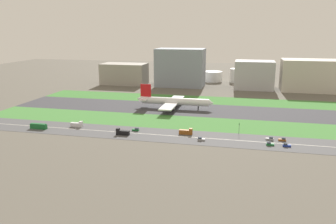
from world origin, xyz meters
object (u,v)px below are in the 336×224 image
(fuel_tank_west, at_px, (213,76))
(fuel_tank_centre, at_px, (237,75))
(terminal_building, at_px, (124,74))
(cargo_warehouse, at_px, (310,75))
(truck_1, at_px, (186,132))
(airliner, at_px, (173,101))
(truck_0, at_px, (77,125))
(car_1, at_px, (286,145))
(traffic_light, at_px, (239,128))
(office_tower, at_px, (254,75))
(car_5, at_px, (283,140))
(car_4, at_px, (201,139))
(car_3, at_px, (270,144))
(truck_2, at_px, (122,132))
(car_0, at_px, (270,139))
(hangar_building, at_px, (180,68))
(car_2, at_px, (136,130))
(bus_0, at_px, (39,126))

(fuel_tank_west, distance_m, fuel_tank_centre, 30.60)
(terminal_building, distance_m, cargo_warehouse, 207.98)
(truck_1, bearing_deg, airliner, 108.88)
(truck_0, relative_size, terminal_building, 0.16)
(car_1, height_order, fuel_tank_west, fuel_tank_west)
(airliner, distance_m, traffic_light, 81.84)
(office_tower, bearing_deg, car_1, -85.31)
(truck_0, xyz_separation_m, terminal_building, (-32.26, 182.00, 10.58))
(truck_1, height_order, office_tower, office_tower)
(car_1, bearing_deg, fuel_tank_centre, -81.65)
(car_5, distance_m, car_1, 10.07)
(car_4, height_order, cargo_warehouse, cargo_warehouse)
(car_4, distance_m, car_1, 48.45)
(car_1, bearing_deg, car_5, -83.23)
(cargo_warehouse, bearing_deg, car_3, -104.72)
(car_1, distance_m, terminal_building, 254.37)
(truck_2, distance_m, traffic_light, 73.45)
(cargo_warehouse, bearing_deg, truck_2, -125.99)
(truck_0, relative_size, cargo_warehouse, 0.14)
(car_5, distance_m, cargo_warehouse, 187.59)
(car_5, xyz_separation_m, office_tower, (-14.55, 182.00, 14.46))
(airliner, height_order, car_1, airliner)
(truck_1, bearing_deg, terminal_building, 120.52)
(car_3, distance_m, truck_2, 88.98)
(car_4, xyz_separation_m, car_3, (39.46, 0.00, 0.00))
(airliner, distance_m, office_tower, 132.39)
(car_5, xyz_separation_m, fuel_tank_centre, (-33.61, 227.00, 7.51))
(car_5, bearing_deg, office_tower, 94.57)
(fuel_tank_west, bearing_deg, car_0, -75.92)
(car_4, relative_size, traffic_light, 0.61)
(truck_2, xyz_separation_m, cargo_warehouse, (139.44, 192.00, 14.95))
(airliner, relative_size, truck_1, 7.74)
(fuel_tank_centre, bearing_deg, car_3, -83.79)
(hangar_building, xyz_separation_m, fuel_tank_west, (33.01, 45.00, -15.17))
(car_5, height_order, fuel_tank_centre, fuel_tank_centre)
(airliner, xyz_separation_m, cargo_warehouse, (123.90, 114.00, 10.39))
(traffic_light, xyz_separation_m, terminal_building, (-139.66, 174.01, 7.96))
(truck_1, bearing_deg, hangar_building, 102.14)
(truck_1, xyz_separation_m, hangar_building, (-39.16, 182.00, 19.79))
(truck_0, distance_m, car_2, 41.79)
(fuel_tank_west, bearing_deg, terminal_building, -156.02)
(truck_2, height_order, traffic_light, traffic_light)
(fuel_tank_west, bearing_deg, hangar_building, -126.26)
(car_3, distance_m, bus_0, 147.93)
(car_4, bearing_deg, bus_0, 0.00)
(airliner, height_order, car_5, airliner)
(car_3, relative_size, terminal_building, 0.08)
(office_tower, bearing_deg, car_0, -87.69)
(office_tower, bearing_deg, terminal_building, 180.00)
(car_5, bearing_deg, car_4, -168.05)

